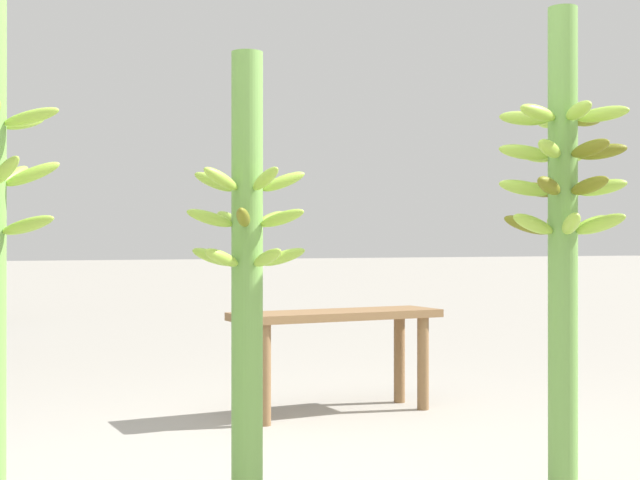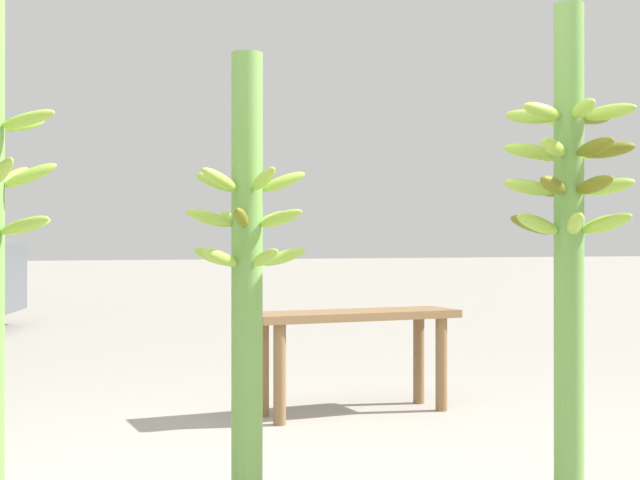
% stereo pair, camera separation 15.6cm
% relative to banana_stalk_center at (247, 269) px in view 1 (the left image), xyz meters
% --- Properties ---
extents(banana_stalk_center, '(0.40, 0.40, 1.48)m').
position_rel_banana_stalk_center_xyz_m(banana_stalk_center, '(0.00, 0.00, 0.00)').
color(banana_stalk_center, '#6B9E47').
rests_on(banana_stalk_center, ground_plane).
extents(banana_stalk_right, '(0.45, 0.45, 1.68)m').
position_rel_banana_stalk_center_xyz_m(banana_stalk_right, '(1.06, -0.25, 0.16)').
color(banana_stalk_right, '#6B9E47').
rests_on(banana_stalk_right, ground_plane).
extents(market_bench, '(1.09, 0.36, 0.52)m').
position_rel_banana_stalk_center_xyz_m(market_bench, '(0.97, 1.35, -0.37)').
color(market_bench, olive).
rests_on(market_bench, ground_plane).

